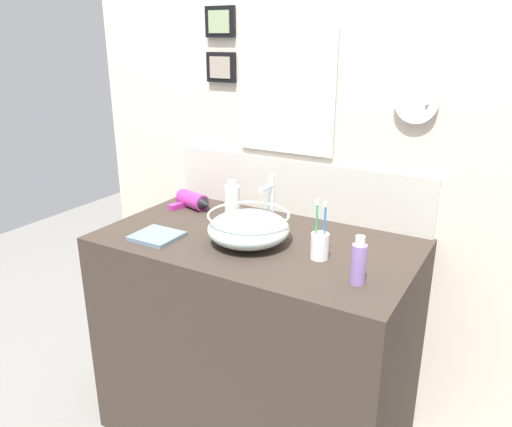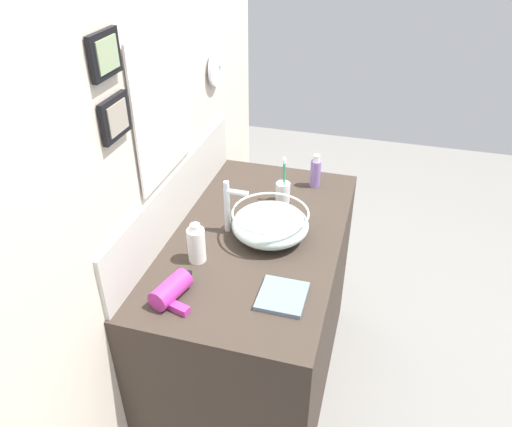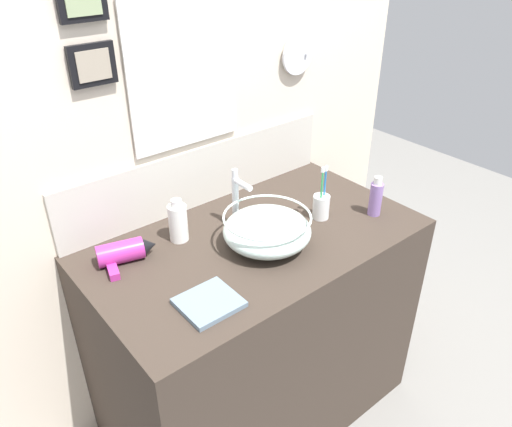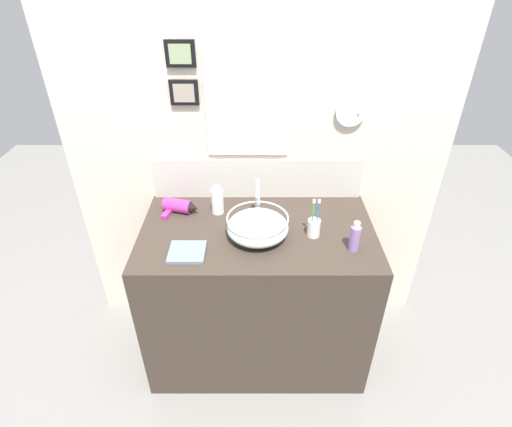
% 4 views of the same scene
% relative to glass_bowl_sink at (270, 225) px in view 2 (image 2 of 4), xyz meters
% --- Properties ---
extents(ground_plane, '(6.00, 6.00, 0.00)m').
position_rel_glass_bowl_sink_xyz_m(ground_plane, '(0.00, 0.06, -0.94)').
color(ground_plane, gray).
extents(vanity_counter, '(1.17, 0.66, 0.87)m').
position_rel_glass_bowl_sink_xyz_m(vanity_counter, '(0.00, 0.06, -0.50)').
color(vanity_counter, '#382D26').
rests_on(vanity_counter, ground).
extents(back_panel, '(2.05, 0.10, 2.45)m').
position_rel_glass_bowl_sink_xyz_m(back_panel, '(0.00, 0.42, 0.29)').
color(back_panel, beige).
rests_on(back_panel, ground).
extents(glass_bowl_sink, '(0.30, 0.30, 0.12)m').
position_rel_glass_bowl_sink_xyz_m(glass_bowl_sink, '(0.00, 0.00, 0.00)').
color(glass_bowl_sink, silver).
rests_on(glass_bowl_sink, vanity_counter).
extents(faucet, '(0.02, 0.10, 0.22)m').
position_rel_glass_bowl_sink_xyz_m(faucet, '(0.00, 0.16, 0.06)').
color(faucet, silver).
rests_on(faucet, vanity_counter).
extents(hair_drier, '(0.20, 0.14, 0.07)m').
position_rel_glass_bowl_sink_xyz_m(hair_drier, '(-0.41, 0.22, -0.03)').
color(hair_drier, '#B22D8C').
rests_on(hair_drier, vanity_counter).
extents(toothbrush_cup, '(0.06, 0.06, 0.21)m').
position_rel_glass_bowl_sink_xyz_m(toothbrush_cup, '(0.28, 0.01, -0.01)').
color(toothbrush_cup, white).
rests_on(toothbrush_cup, vanity_counter).
extents(lotion_bottle, '(0.05, 0.05, 0.15)m').
position_rel_glass_bowl_sink_xyz_m(lotion_bottle, '(0.45, -0.10, 0.01)').
color(lotion_bottle, '#8C6BB2').
rests_on(lotion_bottle, vanity_counter).
extents(shampoo_bottle, '(0.06, 0.06, 0.16)m').
position_rel_glass_bowl_sink_xyz_m(shampoo_bottle, '(-0.21, 0.22, 0.01)').
color(shampoo_bottle, white).
rests_on(shampoo_bottle, vanity_counter).
extents(hand_towel, '(0.17, 0.15, 0.02)m').
position_rel_glass_bowl_sink_xyz_m(hand_towel, '(-0.32, -0.13, -0.05)').
color(hand_towel, slate).
rests_on(hand_towel, vanity_counter).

